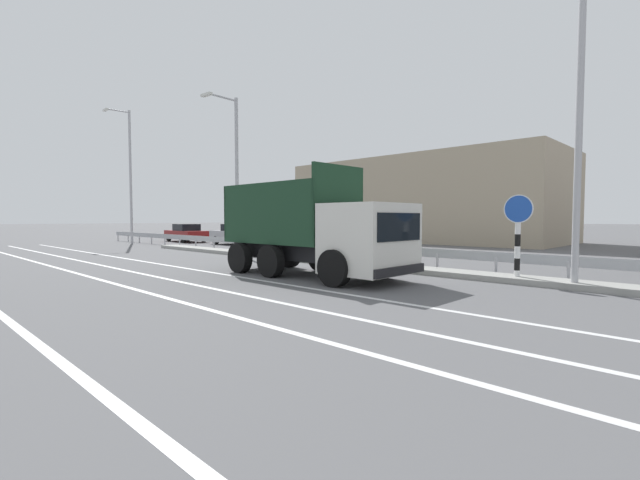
% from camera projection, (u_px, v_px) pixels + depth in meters
% --- Properties ---
extents(ground_plane, '(320.00, 320.00, 0.00)m').
position_uv_depth(ground_plane, '(292.00, 268.00, 16.22)').
color(ground_plane, '#565659').
extents(lane_strip_0, '(51.82, 0.16, 0.01)m').
position_uv_depth(lane_strip_0, '(268.00, 282.00, 12.79)').
color(lane_strip_0, silver).
rests_on(lane_strip_0, ground_plane).
extents(lane_strip_1, '(51.82, 0.16, 0.01)m').
position_uv_depth(lane_strip_1, '(214.00, 289.00, 11.45)').
color(lane_strip_1, silver).
rests_on(lane_strip_1, ground_plane).
extents(lane_strip_2, '(51.82, 0.16, 0.01)m').
position_uv_depth(lane_strip_2, '(160.00, 296.00, 10.37)').
color(lane_strip_2, silver).
rests_on(lane_strip_2, ground_plane).
extents(lane_strip_3, '(51.82, 0.16, 0.01)m').
position_uv_depth(lane_strip_3, '(4.00, 317.00, 8.15)').
color(lane_strip_3, silver).
rests_on(lane_strip_3, ground_plane).
extents(median_island, '(28.50, 1.10, 0.18)m').
position_uv_depth(median_island, '(331.00, 262.00, 17.80)').
color(median_island, gray).
rests_on(median_island, ground_plane).
extents(median_guardrail, '(51.82, 0.09, 0.78)m').
position_uv_depth(median_guardrail, '(348.00, 249.00, 18.57)').
color(median_guardrail, '#9EA0A5').
rests_on(median_guardrail, ground_plane).
extents(dump_truck, '(6.97, 2.64, 3.53)m').
position_uv_depth(dump_truck, '(329.00, 239.00, 13.44)').
color(dump_truck, silver).
rests_on(dump_truck, ground_plane).
extents(median_road_sign, '(0.84, 0.16, 2.59)m').
position_uv_depth(median_road_sign, '(518.00, 235.00, 12.57)').
color(median_road_sign, white).
rests_on(median_road_sign, ground_plane).
extents(street_lamp_0, '(0.71, 1.82, 9.84)m').
position_uv_depth(street_lamp_0, '(129.00, 171.00, 31.55)').
color(street_lamp_0, '#ADADB2').
rests_on(street_lamp_0, ground_plane).
extents(street_lamp_1, '(0.71, 2.01, 8.02)m').
position_uv_depth(street_lamp_1, '(234.00, 168.00, 21.79)').
color(street_lamp_1, '#ADADB2').
rests_on(street_lamp_1, ground_plane).
extents(street_lamp_2, '(0.71, 1.83, 9.70)m').
position_uv_depth(street_lamp_2, '(579.00, 87.00, 11.08)').
color(street_lamp_2, '#ADADB2').
rests_on(street_lamp_2, ground_plane).
extents(parked_car_0, '(4.80, 2.13, 1.44)m').
position_uv_depth(parked_car_0, '(186.00, 233.00, 34.61)').
color(parked_car_0, maroon).
rests_on(parked_car_0, ground_plane).
extents(parked_car_1, '(4.03, 1.92, 1.49)m').
position_uv_depth(parked_car_1, '(235.00, 234.00, 30.74)').
color(parked_car_1, '#A3A3A8').
rests_on(parked_car_1, ground_plane).
extents(parked_car_2, '(4.40, 1.93, 1.31)m').
position_uv_depth(parked_car_2, '(279.00, 238.00, 27.35)').
color(parked_car_2, '#A3A3A8').
rests_on(parked_car_2, ground_plane).
extents(parked_car_3, '(4.13, 2.24, 1.30)m').
position_uv_depth(parked_car_3, '(327.00, 240.00, 23.56)').
color(parked_car_3, gray).
rests_on(parked_car_3, ground_plane).
extents(background_building_0, '(21.94, 9.81, 6.82)m').
position_uv_depth(background_building_0, '(424.00, 201.00, 36.71)').
color(background_building_0, tan).
rests_on(background_building_0, ground_plane).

